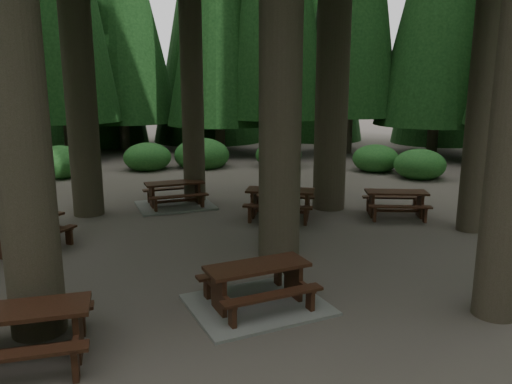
{
  "coord_description": "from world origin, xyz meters",
  "views": [
    {
      "loc": [
        0.31,
        -9.61,
        3.52
      ],
      "look_at": [
        0.33,
        1.3,
        1.1
      ],
      "focal_mm": 35.0,
      "sensor_mm": 36.0,
      "label": 1
    }
  ],
  "objects_px": {
    "picnic_table_e": "(20,327)",
    "picnic_table_f": "(280,199)",
    "picnic_table_c": "(175,198)",
    "picnic_table_d": "(396,200)",
    "picnic_table_a": "(257,293)",
    "picnic_table_b": "(27,230)"
  },
  "relations": [
    {
      "from": "picnic_table_a",
      "to": "picnic_table_f",
      "type": "distance_m",
      "value": 5.38
    },
    {
      "from": "picnic_table_d",
      "to": "picnic_table_f",
      "type": "xyz_separation_m",
      "value": [
        -3.08,
        -0.11,
        0.05
      ]
    },
    {
      "from": "picnic_table_a",
      "to": "picnic_table_d",
      "type": "xyz_separation_m",
      "value": [
        3.7,
        5.45,
        0.23
      ]
    },
    {
      "from": "picnic_table_e",
      "to": "picnic_table_f",
      "type": "relative_size",
      "value": 1.03
    },
    {
      "from": "picnic_table_c",
      "to": "picnic_table_f",
      "type": "height_order",
      "value": "picnic_table_f"
    },
    {
      "from": "picnic_table_f",
      "to": "picnic_table_b",
      "type": "bearing_deg",
      "value": -145.64
    },
    {
      "from": "picnic_table_c",
      "to": "picnic_table_d",
      "type": "height_order",
      "value": "picnic_table_c"
    },
    {
      "from": "picnic_table_c",
      "to": "picnic_table_e",
      "type": "xyz_separation_m",
      "value": [
        -0.66,
        -8.2,
        0.26
      ]
    },
    {
      "from": "picnic_table_a",
      "to": "picnic_table_e",
      "type": "height_order",
      "value": "picnic_table_e"
    },
    {
      "from": "picnic_table_a",
      "to": "picnic_table_b",
      "type": "bearing_deg",
      "value": 125.62
    },
    {
      "from": "picnic_table_b",
      "to": "picnic_table_e",
      "type": "bearing_deg",
      "value": -133.99
    },
    {
      "from": "picnic_table_d",
      "to": "picnic_table_b",
      "type": "bearing_deg",
      "value": -158.79
    },
    {
      "from": "picnic_table_e",
      "to": "picnic_table_f",
      "type": "bearing_deg",
      "value": 47.65
    },
    {
      "from": "picnic_table_b",
      "to": "picnic_table_f",
      "type": "relative_size",
      "value": 0.99
    },
    {
      "from": "picnic_table_b",
      "to": "picnic_table_d",
      "type": "height_order",
      "value": "picnic_table_d"
    },
    {
      "from": "picnic_table_b",
      "to": "picnic_table_f",
      "type": "xyz_separation_m",
      "value": [
        5.49,
        2.59,
        0.05
      ]
    },
    {
      "from": "picnic_table_e",
      "to": "picnic_table_f",
      "type": "height_order",
      "value": "picnic_table_f"
    },
    {
      "from": "picnic_table_f",
      "to": "picnic_table_d",
      "type": "bearing_deg",
      "value": 11.17
    },
    {
      "from": "picnic_table_b",
      "to": "picnic_table_d",
      "type": "relative_size",
      "value": 1.16
    },
    {
      "from": "picnic_table_a",
      "to": "picnic_table_f",
      "type": "bearing_deg",
      "value": 58.37
    },
    {
      "from": "picnic_table_d",
      "to": "picnic_table_e",
      "type": "bearing_deg",
      "value": -129.74
    },
    {
      "from": "picnic_table_a",
      "to": "picnic_table_d",
      "type": "height_order",
      "value": "picnic_table_a"
    }
  ]
}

